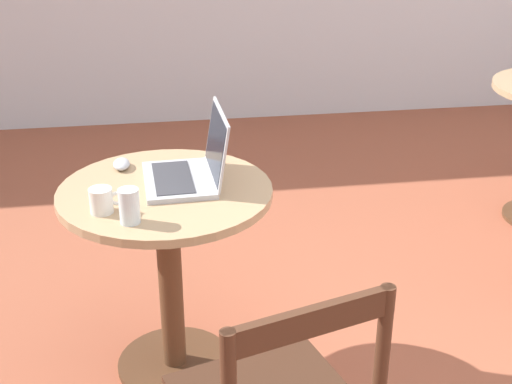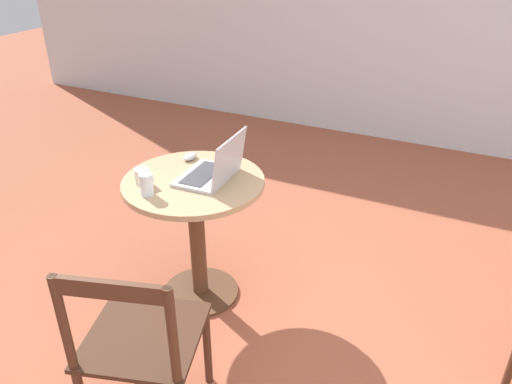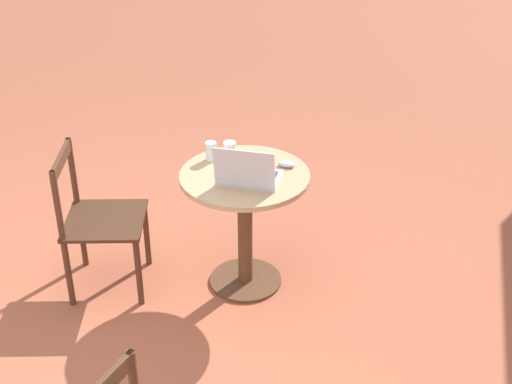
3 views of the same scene
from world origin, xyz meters
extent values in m
cylinder|color=#51331E|center=(-0.66, 0.37, 0.01)|extent=(0.43, 0.43, 0.02)
cylinder|color=#51331E|center=(-0.66, 0.37, 0.37)|extent=(0.09, 0.09, 0.69)
cylinder|color=tan|center=(-0.66, 0.37, 0.73)|extent=(0.73, 0.73, 0.03)
cylinder|color=#472819|center=(-0.18, -0.54, 0.67)|extent=(0.04, 0.04, 0.42)
cube|color=#472819|center=(-0.37, -0.60, 0.84)|extent=(0.41, 0.15, 0.07)
cube|color=#B7B7BC|center=(-0.61, 0.41, 0.75)|extent=(0.25, 0.34, 0.02)
cube|color=#38383D|center=(-0.63, 0.41, 0.76)|extent=(0.14, 0.29, 0.00)
cube|color=#B7B7BC|center=(-0.47, 0.42, 0.88)|extent=(0.06, 0.33, 0.23)
cube|color=black|center=(-0.48, 0.42, 0.88)|extent=(0.05, 0.31, 0.21)
ellipsoid|color=#B7B7BC|center=(-0.81, 0.57, 0.76)|extent=(0.06, 0.10, 0.03)
cylinder|color=silver|center=(-0.86, 0.22, 0.78)|extent=(0.07, 0.07, 0.08)
torus|color=silver|center=(-0.81, 0.22, 0.79)|extent=(0.05, 0.01, 0.05)
cylinder|color=silver|center=(-0.77, 0.13, 0.80)|extent=(0.06, 0.06, 0.11)
camera|label=1|loc=(-0.68, -1.85, 1.75)|focal=50.00mm
camera|label=2|loc=(0.62, -1.55, 1.91)|focal=35.00mm
camera|label=3|loc=(2.69, 1.37, 2.63)|focal=50.00mm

